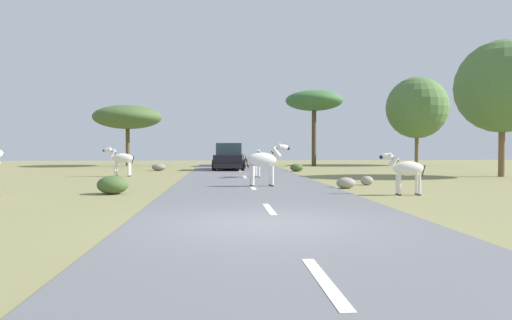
# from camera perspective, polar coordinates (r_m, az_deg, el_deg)

# --- Properties ---
(ground_plane) EXTENTS (90.00, 90.00, 0.00)m
(ground_plane) POSITION_cam_1_polar(r_m,az_deg,el_deg) (9.19, 0.84, -7.95)
(ground_plane) COLOR olive
(road) EXTENTS (6.00, 64.00, 0.05)m
(road) POSITION_cam_1_polar(r_m,az_deg,el_deg) (9.22, 2.88, -7.76)
(road) COLOR slate
(road) RESTS_ON ground_plane
(lane_markings) EXTENTS (0.16, 56.00, 0.01)m
(lane_markings) POSITION_cam_1_polar(r_m,az_deg,el_deg) (8.24, 3.74, -8.69)
(lane_markings) COLOR silver
(lane_markings) RESTS_ON road
(zebra_0) EXTENTS (0.54, 1.48, 1.40)m
(zebra_0) POSITION_cam_1_polar(r_m,az_deg,el_deg) (22.86, -0.06, -0.02)
(zebra_0) COLOR silver
(zebra_0) RESTS_ON road
(zebra_1) EXTENTS (1.74, 0.60, 1.65)m
(zebra_1) POSITION_cam_1_polar(r_m,az_deg,el_deg) (17.63, 1.01, -0.02)
(zebra_1) COLOR silver
(zebra_1) RESTS_ON road
(zebra_2) EXTENTS (1.47, 0.44, 1.39)m
(zebra_2) POSITION_cam_1_polar(r_m,az_deg,el_deg) (15.57, 17.74, -1.06)
(zebra_2) COLOR silver
(zebra_2) RESTS_ON ground_plane
(zebra_4) EXTENTS (1.65, 0.52, 1.55)m
(zebra_4) POSITION_cam_1_polar(r_m,az_deg,el_deg) (25.33, -16.10, 0.16)
(zebra_4) COLOR silver
(zebra_4) RESTS_ON ground_plane
(car_0) EXTENTS (2.27, 4.46, 1.74)m
(car_0) POSITION_cam_1_polar(r_m,az_deg,el_deg) (30.93, -3.23, 0.32)
(car_0) COLOR black
(car_0) RESTS_ON road
(tree_0) EXTENTS (5.14, 5.14, 7.41)m
(tree_0) POSITION_cam_1_polar(r_m,az_deg,el_deg) (41.82, 18.98, 6.02)
(tree_0) COLOR brown
(tree_0) RESTS_ON ground_plane
(tree_2) EXTENTS (5.46, 5.46, 4.90)m
(tree_2) POSITION_cam_1_polar(r_m,az_deg,el_deg) (39.41, -15.34, 5.02)
(tree_2) COLOR brown
(tree_2) RESTS_ON ground_plane
(tree_3) EXTENTS (4.73, 4.73, 6.99)m
(tree_3) POSITION_cam_1_polar(r_m,az_deg,el_deg) (27.39, 27.76, 7.89)
(tree_3) COLOR brown
(tree_3) RESTS_ON ground_plane
(tree_4) EXTENTS (4.58, 4.58, 6.04)m
(tree_4) POSITION_cam_1_polar(r_m,az_deg,el_deg) (38.03, 7.07, 7.09)
(tree_4) COLOR #4C3823
(tree_4) RESTS_ON ground_plane
(bush_0) EXTENTS (0.82, 0.74, 0.49)m
(bush_0) POSITION_cam_1_polar(r_m,az_deg,el_deg) (29.51, 4.96, -0.92)
(bush_0) COLOR #425B2D
(bush_0) RESTS_ON ground_plane
(bush_1) EXTENTS (1.00, 0.90, 0.60)m
(bush_1) POSITION_cam_1_polar(r_m,az_deg,el_deg) (15.90, -17.01, -2.90)
(bush_1) COLOR #425B2D
(bush_1) RESTS_ON ground_plane
(rock_0) EXTENTS (0.70, 0.51, 0.41)m
(rock_0) POSITION_cam_1_polar(r_m,az_deg,el_deg) (17.59, 10.87, -2.75)
(rock_0) COLOR gray
(rock_0) RESTS_ON ground_plane
(rock_2) EXTENTS (0.51, 0.39, 0.36)m
(rock_2) POSITION_cam_1_polar(r_m,az_deg,el_deg) (19.37, 13.32, -2.44)
(rock_2) COLOR gray
(rock_2) RESTS_ON ground_plane
(rock_3) EXTENTS (0.89, 0.81, 0.46)m
(rock_3) POSITION_cam_1_polar(r_m,az_deg,el_deg) (30.98, -11.73, -0.85)
(rock_3) COLOR gray
(rock_3) RESTS_ON ground_plane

